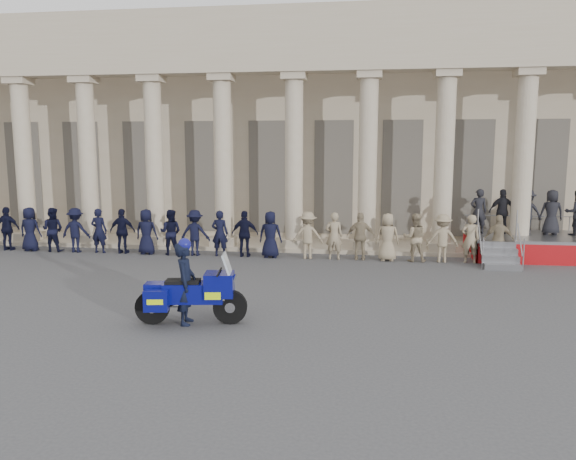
# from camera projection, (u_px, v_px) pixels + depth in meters

# --- Properties ---
(ground) EXTENTS (90.00, 90.00, 0.00)m
(ground) POSITION_uv_depth(u_px,v_px,m) (192.00, 313.00, 12.78)
(ground) COLOR #404043
(ground) RESTS_ON ground
(building) EXTENTS (40.00, 12.50, 9.00)m
(building) POSITION_uv_depth(u_px,v_px,m) (285.00, 130.00, 26.55)
(building) COLOR tan
(building) RESTS_ON ground
(officer_rank) EXTENTS (21.55, 0.60, 1.59)m
(officer_rank) POSITION_uv_depth(u_px,v_px,m) (182.00, 232.00, 19.49)
(officer_rank) COLOR black
(officer_rank) RESTS_ON ground
(reviewing_stand) EXTENTS (3.86, 3.73, 2.31)m
(reviewing_stand) POSITION_uv_depth(u_px,v_px,m) (530.00, 222.00, 19.07)
(reviewing_stand) COLOR gray
(reviewing_stand) RESTS_ON ground
(motorcycle) EXTENTS (2.39, 1.08, 1.53)m
(motorcycle) POSITION_uv_depth(u_px,v_px,m) (192.00, 293.00, 11.94)
(motorcycle) COLOR black
(motorcycle) RESTS_ON ground
(rider) EXTENTS (0.51, 0.70, 1.86)m
(rider) POSITION_uv_depth(u_px,v_px,m) (186.00, 282.00, 11.90)
(rider) COLOR black
(rider) RESTS_ON ground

